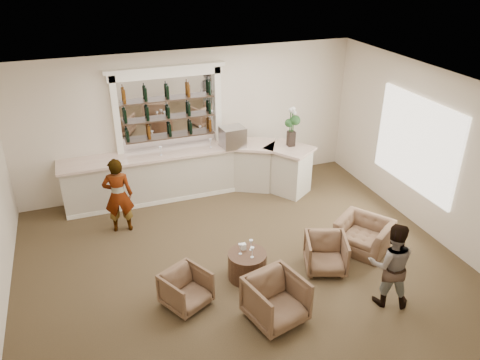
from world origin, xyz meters
name	(u,v)px	position (x,y,z in m)	size (l,w,h in m)	color
ground	(242,266)	(0.00, 0.00, 0.00)	(8.00, 8.00, 0.00)	brown
room_shell	(237,134)	(0.16, 0.71, 2.34)	(8.04, 7.02, 3.32)	beige
bar_counter	(191,173)	(-0.16, 3.00, 0.57)	(5.72, 1.80, 1.14)	beige
back_bar_alcove	(169,109)	(-0.50, 3.41, 2.03)	(2.64, 0.25, 3.00)	white
cocktail_table	(247,265)	(-0.01, -0.31, 0.25)	(0.69, 0.69, 0.50)	#4D3321
sommelier	(118,195)	(-1.91, 2.03, 0.81)	(0.59, 0.39, 1.62)	gray
guest	(391,265)	(1.93, -1.70, 0.75)	(0.73, 0.57, 1.49)	gray
armchair_left	(186,289)	(-1.20, -0.65, 0.32)	(0.68, 0.69, 0.63)	brown
armchair_center	(276,300)	(0.04, -1.45, 0.38)	(0.82, 0.85, 0.77)	brown
armchair_right	(326,254)	(1.41, -0.58, 0.34)	(0.72, 0.74, 0.67)	brown
armchair_far	(364,235)	(2.41, -0.28, 0.31)	(0.97, 0.84, 0.63)	brown
espresso_machine	(233,137)	(0.84, 2.90, 1.37)	(0.53, 0.44, 0.47)	#ADAEB2
flower_vase	(292,124)	(2.12, 2.48, 1.67)	(0.25, 0.25, 0.94)	black
wine_glass_bar_left	(211,143)	(0.34, 3.03, 1.25)	(0.07, 0.07, 0.21)	white
wine_glass_bar_right	(161,151)	(-0.82, 2.97, 1.25)	(0.07, 0.07, 0.21)	white
wine_glass_tbl_a	(240,249)	(-0.13, -0.28, 0.60)	(0.07, 0.07, 0.21)	white
wine_glass_tbl_b	(251,245)	(0.09, -0.23, 0.60)	(0.07, 0.07, 0.21)	white
wine_glass_tbl_c	(252,252)	(0.03, -0.44, 0.60)	(0.07, 0.07, 0.21)	white
napkin_holder	(243,247)	(-0.03, -0.17, 0.56)	(0.08, 0.08, 0.12)	white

